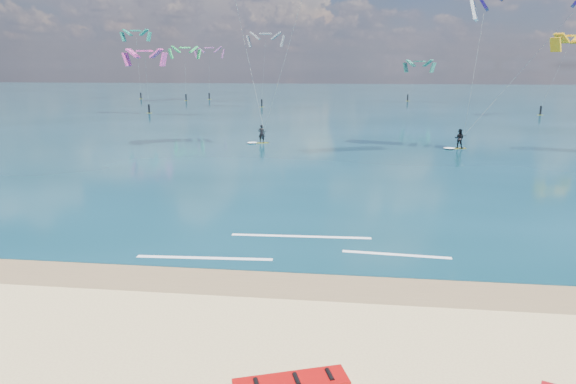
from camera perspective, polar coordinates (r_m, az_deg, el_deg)
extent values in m
plane|color=tan|center=(54.22, 3.65, 5.94)|extent=(320.00, 320.00, 0.00)
cube|color=brown|center=(18.47, -3.31, -10.01)|extent=(320.00, 2.40, 0.01)
cube|color=#0A2E38|center=(117.88, 5.53, 10.21)|extent=(320.00, 200.00, 0.04)
cube|color=#C7CA17|center=(50.81, -2.94, 5.49)|extent=(1.40, 0.81, 0.06)
imported|color=black|center=(50.69, -2.95, 6.50)|extent=(0.66, 0.45, 1.77)
cylinder|color=black|center=(50.32, -2.68, 6.74)|extent=(0.52, 0.20, 0.04)
cube|color=gold|center=(49.86, 18.42, 4.64)|extent=(1.45, 0.87, 0.06)
imported|color=black|center=(49.74, 18.50, 5.66)|extent=(1.04, 0.93, 1.75)
cylinder|color=black|center=(49.47, 18.94, 5.94)|extent=(0.54, 0.23, 0.04)
cube|color=white|center=(23.04, 1.44, -4.95)|extent=(6.25, 0.47, 0.01)
cube|color=white|center=(21.34, 11.93, -6.82)|extent=(4.35, 0.55, 0.01)
cube|color=white|center=(20.82, -9.28, -7.24)|extent=(5.47, 0.54, 0.01)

